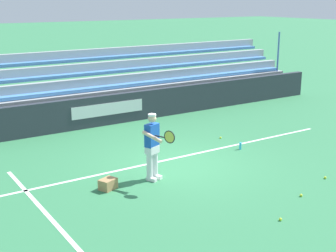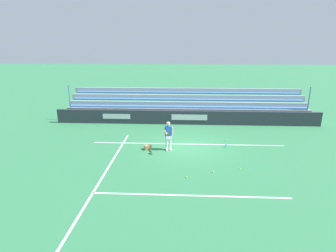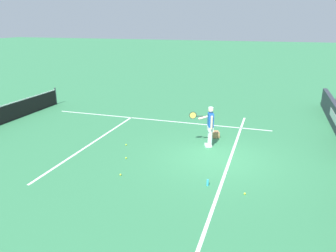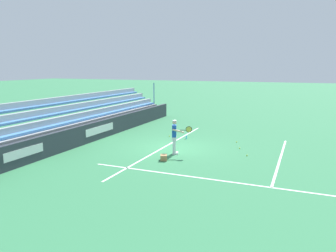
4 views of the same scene
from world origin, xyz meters
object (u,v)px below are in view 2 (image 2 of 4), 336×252
at_px(ball_box_cardboard, 148,147).
at_px(tennis_ball_far_right, 226,140).
at_px(tennis_ball_on_baseline, 213,172).
at_px(tennis_player, 168,136).
at_px(tennis_ball_toward_net, 240,169).
at_px(tennis_ball_stray_back, 186,177).
at_px(water_bottle, 226,145).

bearing_deg(ball_box_cardboard, tennis_ball_far_right, -160.22).
distance_m(tennis_ball_on_baseline, tennis_ball_far_right, 4.85).
xyz_separation_m(tennis_player, tennis_ball_toward_net, (-3.71, 2.38, -0.86)).
xyz_separation_m(tennis_ball_toward_net, tennis_ball_stray_back, (2.69, 1.03, 0.00)).
distance_m(ball_box_cardboard, water_bottle, 4.79).
bearing_deg(tennis_player, tennis_ball_on_baseline, 129.72).
relative_size(ball_box_cardboard, tennis_ball_stray_back, 6.06).
distance_m(tennis_ball_toward_net, tennis_ball_far_right, 4.22).
relative_size(tennis_ball_toward_net, water_bottle, 0.30).
xyz_separation_m(tennis_player, ball_box_cardboard, (1.24, -0.06, -0.76)).
relative_size(tennis_ball_on_baseline, tennis_ball_stray_back, 1.00).
relative_size(tennis_ball_toward_net, tennis_ball_on_baseline, 1.00).
relative_size(tennis_ball_on_baseline, tennis_ball_far_right, 1.00).
xyz_separation_m(tennis_ball_toward_net, water_bottle, (0.20, -3.02, 0.08)).
height_order(tennis_ball_toward_net, tennis_ball_far_right, same).
relative_size(tennis_player, tennis_ball_stray_back, 25.98).
bearing_deg(water_bottle, ball_box_cardboard, 6.94).
bearing_deg(ball_box_cardboard, tennis_ball_stray_back, 123.01).
relative_size(tennis_ball_stray_back, water_bottle, 0.30).
xyz_separation_m(ball_box_cardboard, tennis_ball_stray_back, (-2.26, 3.47, -0.10)).
bearing_deg(tennis_ball_toward_net, water_bottle, -86.23).
distance_m(tennis_player, tennis_ball_on_baseline, 3.75).
bearing_deg(tennis_ball_far_right, tennis_ball_stray_back, 62.75).
bearing_deg(tennis_ball_toward_net, tennis_ball_on_baseline, 17.19).
bearing_deg(tennis_ball_far_right, water_bottle, 80.00).
relative_size(ball_box_cardboard, tennis_ball_far_right, 6.06).
distance_m(ball_box_cardboard, tennis_ball_toward_net, 5.52).
bearing_deg(tennis_player, tennis_ball_far_right, -153.65).
bearing_deg(tennis_player, tennis_ball_toward_net, 147.36).
bearing_deg(tennis_ball_toward_net, tennis_ball_stray_back, 21.02).
distance_m(tennis_player, water_bottle, 3.65).
height_order(tennis_player, tennis_ball_stray_back, tennis_player).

